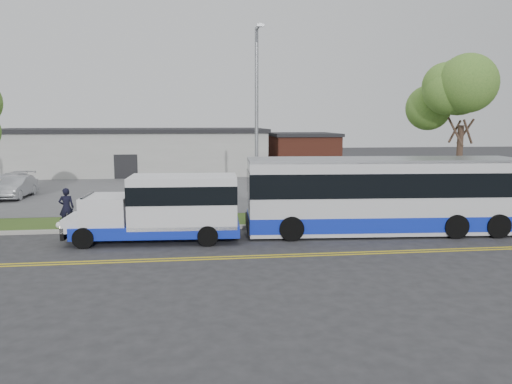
{
  "coord_description": "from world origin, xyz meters",
  "views": [
    {
      "loc": [
        -0.17,
        -22.16,
        5.1
      ],
      "look_at": [
        2.88,
        2.05,
        1.6
      ],
      "focal_mm": 35.0,
      "sensor_mm": 36.0,
      "label": 1
    }
  ],
  "objects": [
    {
      "name": "grocery_bag_right",
      "position": [
        -5.85,
        2.15,
        0.26
      ],
      "size": [
        0.32,
        0.32,
        0.32
      ],
      "primitive_type": "sphere",
      "color": "white",
      "rests_on": "verge"
    },
    {
      "name": "ground",
      "position": [
        0.0,
        0.0,
        0.0
      ],
      "size": [
        140.0,
        140.0,
        0.0
      ],
      "primitive_type": "plane",
      "color": "#28282B",
      "rests_on": "ground"
    },
    {
      "name": "parked_car_a",
      "position": [
        -11.7,
        11.79,
        0.8
      ],
      "size": [
        1.63,
        4.28,
        1.39
      ],
      "primitive_type": "imported",
      "rotation": [
        0.0,
        0.0,
        -0.04
      ],
      "color": "#ADAFB5",
      "rests_on": "parking_lot"
    },
    {
      "name": "verge",
      "position": [
        0.0,
        2.9,
        0.05
      ],
      "size": [
        80.0,
        3.3,
        0.1
      ],
      "primitive_type": "cube",
      "color": "#314F1A",
      "rests_on": "ground"
    },
    {
      "name": "curb",
      "position": [
        0.0,
        1.1,
        0.07
      ],
      "size": [
        80.0,
        0.3,
        0.15
      ],
      "primitive_type": "cube",
      "color": "#9E9B93",
      "rests_on": "ground"
    },
    {
      "name": "shuttle_bus",
      "position": [
        -1.33,
        -0.97,
        1.49
      ],
      "size": [
        7.4,
        2.76,
        2.79
      ],
      "rotation": [
        0.0,
        0.0,
        -0.05
      ],
      "color": "#1128B8",
      "rests_on": "ground"
    },
    {
      "name": "brick_wing",
      "position": [
        10.5,
        26.0,
        1.96
      ],
      "size": [
        6.3,
        7.3,
        3.9
      ],
      "color": "brown",
      "rests_on": "ground"
    },
    {
      "name": "tree_east",
      "position": [
        14.0,
        3.0,
        6.2
      ],
      "size": [
        5.2,
        5.2,
        8.33
      ],
      "color": "#3D2921",
      "rests_on": "verge"
    },
    {
      "name": "lane_line_south",
      "position": [
        0.0,
        -4.15,
        0.01
      ],
      "size": [
        70.0,
        0.12,
        0.01
      ],
      "primitive_type": "cube",
      "color": "gold",
      "rests_on": "ground"
    },
    {
      "name": "commercial_building",
      "position": [
        -6.0,
        27.0,
        2.18
      ],
      "size": [
        25.4,
        10.4,
        4.35
      ],
      "color": "#9E9E99",
      "rests_on": "ground"
    },
    {
      "name": "lane_line_north",
      "position": [
        0.0,
        -3.85,
        0.01
      ],
      "size": [
        70.0,
        0.12,
        0.01
      ],
      "primitive_type": "cube",
      "color": "gold",
      "rests_on": "ground"
    },
    {
      "name": "streetlight_near",
      "position": [
        3.0,
        2.73,
        5.23
      ],
      "size": [
        0.35,
        1.53,
        9.5
      ],
      "color": "gray",
      "rests_on": "verge"
    },
    {
      "name": "pedestrian",
      "position": [
        -6.15,
        1.9,
        1.04
      ],
      "size": [
        0.75,
        0.55,
        1.88
      ],
      "primitive_type": "imported",
      "rotation": [
        0.0,
        0.0,
        3.3
      ],
      "color": "black",
      "rests_on": "verge"
    },
    {
      "name": "parked_car_b",
      "position": [
        -12.84,
        14.12,
        0.78
      ],
      "size": [
        2.47,
        4.9,
        1.37
      ],
      "primitive_type": "imported",
      "rotation": [
        0.0,
        0.0,
        -0.12
      ],
      "color": "silver",
      "rests_on": "parking_lot"
    },
    {
      "name": "parking_lot",
      "position": [
        0.0,
        17.0,
        0.05
      ],
      "size": [
        80.0,
        25.0,
        0.1
      ],
      "primitive_type": "cube",
      "color": "#4C4C4F",
      "rests_on": "ground"
    },
    {
      "name": "grocery_bag_left",
      "position": [
        -6.45,
        1.65,
        0.26
      ],
      "size": [
        0.32,
        0.32,
        0.32
      ],
      "primitive_type": "sphere",
      "color": "white",
      "rests_on": "verge"
    },
    {
      "name": "transit_bus",
      "position": [
        8.33,
        -0.63,
        1.73
      ],
      "size": [
        12.48,
        3.64,
        3.42
      ],
      "rotation": [
        0.0,
        0.0,
        -0.07
      ],
      "color": "silver",
      "rests_on": "ground"
    }
  ]
}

